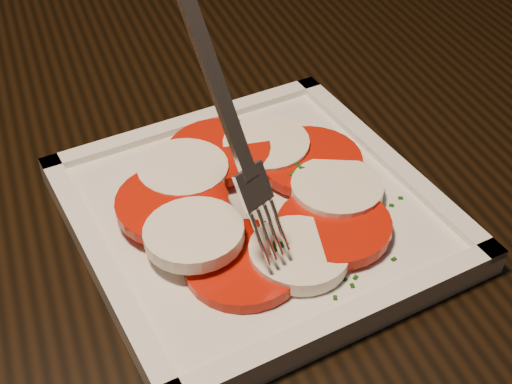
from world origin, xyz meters
The scene contains 5 objects.
table centered at (0.24, -0.06, 0.65)m, with size 1.30×0.96×0.75m.
chair centered at (0.21, 0.73, 0.53)m, with size 0.49×0.49×0.93m.
plate centered at (0.31, -0.09, 0.76)m, with size 0.25×0.25×0.01m, color white.
caprese_salad centered at (0.31, -0.09, 0.77)m, with size 0.21×0.20×0.03m.
fork centered at (0.27, -0.12, 0.88)m, with size 0.04×0.09×0.19m, color white, non-canonical shape.
Camera 1 is at (0.22, -0.47, 1.11)m, focal length 50.00 mm.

